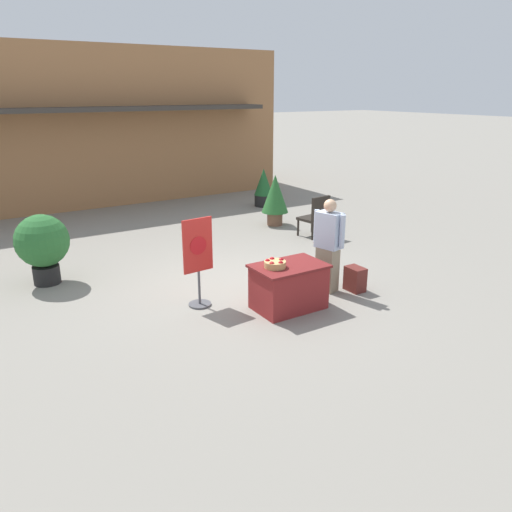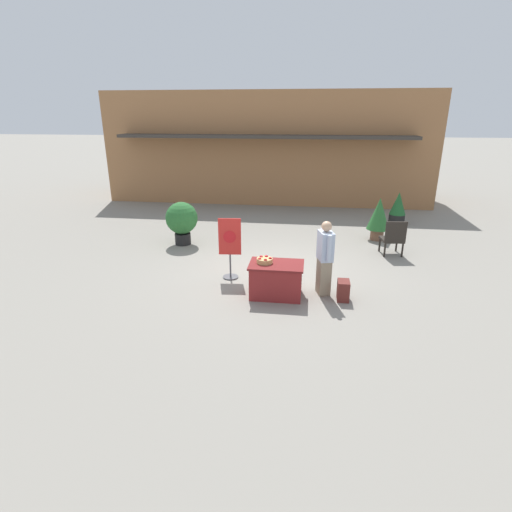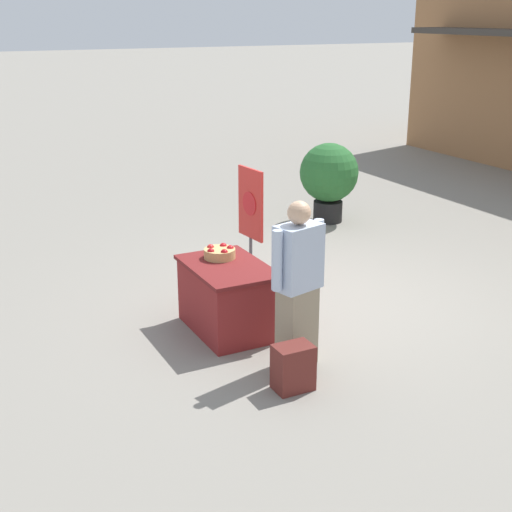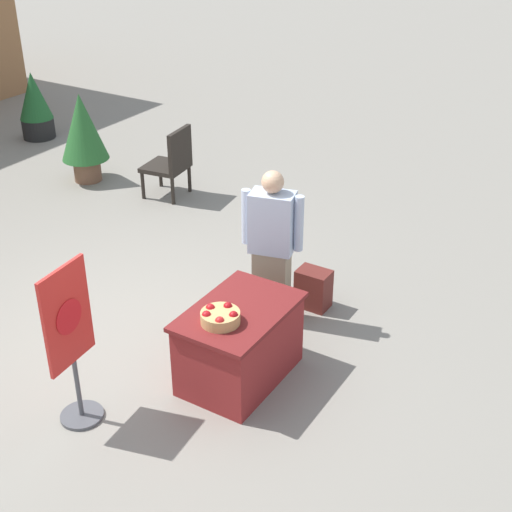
# 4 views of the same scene
# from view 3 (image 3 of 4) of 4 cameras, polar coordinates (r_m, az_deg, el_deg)

# --- Properties ---
(ground_plane) EXTENTS (120.00, 120.00, 0.00)m
(ground_plane) POSITION_cam_3_polar(r_m,az_deg,el_deg) (8.27, 5.20, -3.67)
(ground_plane) COLOR gray
(display_table) EXTENTS (1.12, 0.75, 0.72)m
(display_table) POSITION_cam_3_polar(r_m,az_deg,el_deg) (7.39, -2.25, -3.36)
(display_table) COLOR maroon
(display_table) RESTS_ON ground_plane
(apple_basket) EXTENTS (0.33, 0.33, 0.13)m
(apple_basket) POSITION_cam_3_polar(r_m,az_deg,el_deg) (7.47, -2.92, 0.27)
(apple_basket) COLOR tan
(apple_basket) RESTS_ON display_table
(person_visitor) EXTENTS (0.36, 0.59, 1.59)m
(person_visitor) POSITION_cam_3_polar(r_m,az_deg,el_deg) (6.53, 3.36, -2.27)
(person_visitor) COLOR gray
(person_visitor) RESTS_ON ground_plane
(backpack) EXTENTS (0.24, 0.34, 0.42)m
(backpack) POSITION_cam_3_polar(r_m,az_deg,el_deg) (6.33, 3.00, -8.90)
(backpack) COLOR maroon
(backpack) RESTS_ON ground_plane
(poster_board) EXTENTS (0.52, 0.36, 1.43)m
(poster_board) POSITION_cam_3_polar(r_m,az_deg,el_deg) (8.58, -0.43, 2.66)
(poster_board) COLOR #4C4C51
(poster_board) RESTS_ON ground_plane
(potted_plant_far_right) EXTENTS (0.92, 0.92, 1.25)m
(potted_plant_far_right) POSITION_cam_3_polar(r_m,az_deg,el_deg) (11.28, 5.86, 6.41)
(potted_plant_far_right) COLOR black
(potted_plant_far_right) RESTS_ON ground_plane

